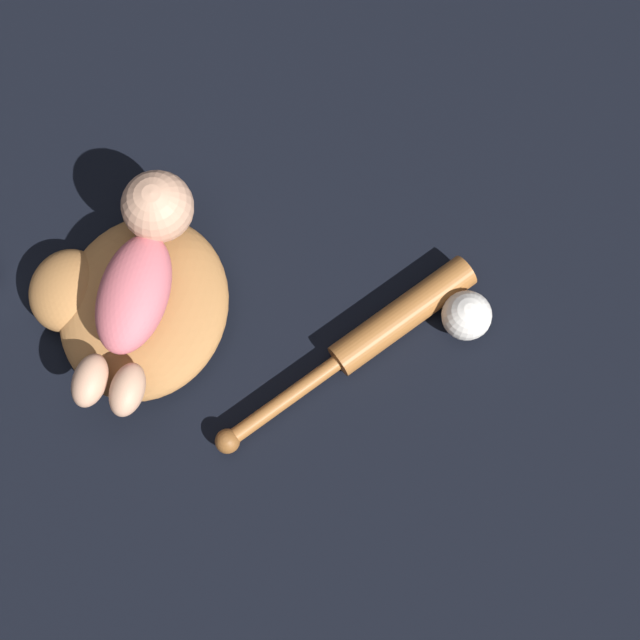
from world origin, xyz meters
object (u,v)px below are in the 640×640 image
(baby_figure, at_px, (140,270))
(baseball_bat, at_px, (376,334))
(baseball_glove, at_px, (131,304))
(baseball, at_px, (467,316))

(baby_figure, bearing_deg, baseball_bat, -97.20)
(baseball_glove, relative_size, baseball_bat, 0.88)
(baseball_glove, height_order, baseball_bat, baseball_glove)
(baseball_glove, relative_size, baseball, 4.32)
(baby_figure, height_order, baseball, baby_figure)
(baseball, bearing_deg, baby_figure, 89.24)
(baseball_glove, height_order, baseball, same)
(baseball_glove, xyz_separation_m, baseball_bat, (-0.01, -0.36, -0.01))
(baseball_bat, bearing_deg, baseball_glove, 88.20)
(baseball_bat, distance_m, baseball, 0.13)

